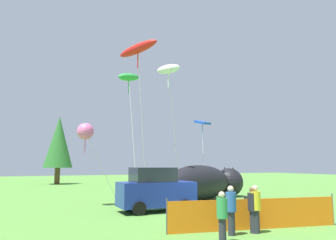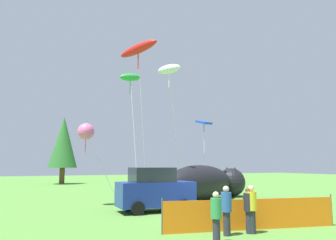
{
  "view_description": "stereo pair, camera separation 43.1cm",
  "coord_description": "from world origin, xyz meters",
  "px_view_note": "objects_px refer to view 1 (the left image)",
  "views": [
    {
      "loc": [
        -8.7,
        -13.94,
        2.43
      ],
      "look_at": [
        -0.56,
        3.41,
        5.02
      ],
      "focal_mm": 35.0,
      "sensor_mm": 36.0,
      "label": 1
    },
    {
      "loc": [
        -8.31,
        -14.11,
        2.43
      ],
      "look_at": [
        -0.56,
        3.41,
        5.02
      ],
      "focal_mm": 35.0,
      "sensor_mm": 36.0,
      "label": 2
    }
  ],
  "objects_px": {
    "spectator_in_green_shirt": "(222,215)",
    "kite_blue_box": "(202,124)",
    "parked_car": "(155,190)",
    "spectator_in_red_shirt": "(231,208)",
    "folding_chair": "(249,205)",
    "kite_pink_octopus": "(85,131)",
    "kite_red_lizard": "(138,49)",
    "spectator_in_blue_shirt": "(256,207)",
    "inflatable_cat": "(205,184)",
    "spectator_in_yellow_shirt": "(253,208)",
    "kite_green_fish": "(129,78)",
    "kite_white_ghost": "(168,70)"
  },
  "relations": [
    {
      "from": "spectator_in_green_shirt",
      "to": "kite_blue_box",
      "type": "distance_m",
      "value": 13.94
    },
    {
      "from": "parked_car",
      "to": "spectator_in_red_shirt",
      "type": "bearing_deg",
      "value": -86.35
    },
    {
      "from": "folding_chair",
      "to": "kite_pink_octopus",
      "type": "bearing_deg",
      "value": 148.71
    },
    {
      "from": "kite_red_lizard",
      "to": "spectator_in_green_shirt",
      "type": "bearing_deg",
      "value": -94.04
    },
    {
      "from": "spectator_in_blue_shirt",
      "to": "kite_pink_octopus",
      "type": "distance_m",
      "value": 11.34
    },
    {
      "from": "spectator_in_green_shirt",
      "to": "spectator_in_blue_shirt",
      "type": "bearing_deg",
      "value": 20.39
    },
    {
      "from": "inflatable_cat",
      "to": "spectator_in_green_shirt",
      "type": "xyz_separation_m",
      "value": [
        -5.96,
        -10.73,
        -0.23
      ]
    },
    {
      "from": "spectator_in_blue_shirt",
      "to": "kite_blue_box",
      "type": "relative_size",
      "value": 0.3
    },
    {
      "from": "parked_car",
      "to": "inflatable_cat",
      "type": "distance_m",
      "value": 6.35
    },
    {
      "from": "spectator_in_blue_shirt",
      "to": "spectator_in_yellow_shirt",
      "type": "bearing_deg",
      "value": 146.61
    },
    {
      "from": "kite_green_fish",
      "to": "spectator_in_yellow_shirt",
      "type": "bearing_deg",
      "value": -89.22
    },
    {
      "from": "parked_car",
      "to": "kite_red_lizard",
      "type": "relative_size",
      "value": 0.39
    },
    {
      "from": "spectator_in_yellow_shirt",
      "to": "kite_green_fish",
      "type": "height_order",
      "value": "kite_green_fish"
    },
    {
      "from": "spectator_in_yellow_shirt",
      "to": "folding_chair",
      "type": "bearing_deg",
      "value": 53.16
    },
    {
      "from": "folding_chair",
      "to": "spectator_in_yellow_shirt",
      "type": "xyz_separation_m",
      "value": [
        -2.33,
        -3.1,
        0.34
      ]
    },
    {
      "from": "parked_car",
      "to": "kite_blue_box",
      "type": "relative_size",
      "value": 0.7
    },
    {
      "from": "kite_pink_octopus",
      "to": "inflatable_cat",
      "type": "bearing_deg",
      "value": 0.39
    },
    {
      "from": "parked_car",
      "to": "inflatable_cat",
      "type": "height_order",
      "value": "inflatable_cat"
    },
    {
      "from": "spectator_in_yellow_shirt",
      "to": "kite_pink_octopus",
      "type": "distance_m",
      "value": 11.27
    },
    {
      "from": "kite_white_ghost",
      "to": "kite_red_lizard",
      "type": "height_order",
      "value": "kite_red_lizard"
    },
    {
      "from": "spectator_in_blue_shirt",
      "to": "kite_green_fish",
      "type": "height_order",
      "value": "kite_green_fish"
    },
    {
      "from": "kite_blue_box",
      "to": "folding_chair",
      "type": "bearing_deg",
      "value": -105.67
    },
    {
      "from": "folding_chair",
      "to": "kite_green_fish",
      "type": "distance_m",
      "value": 13.99
    },
    {
      "from": "spectator_in_yellow_shirt",
      "to": "kite_green_fish",
      "type": "relative_size",
      "value": 0.17
    },
    {
      "from": "spectator_in_blue_shirt",
      "to": "spectator_in_red_shirt",
      "type": "distance_m",
      "value": 1.02
    },
    {
      "from": "kite_green_fish",
      "to": "kite_red_lizard",
      "type": "xyz_separation_m",
      "value": [
        -0.95,
        -4.67,
        0.61
      ]
    },
    {
      "from": "kite_white_ghost",
      "to": "kite_green_fish",
      "type": "bearing_deg",
      "value": 111.42
    },
    {
      "from": "spectator_in_yellow_shirt",
      "to": "spectator_in_red_shirt",
      "type": "relative_size",
      "value": 0.96
    },
    {
      "from": "kite_white_ghost",
      "to": "spectator_in_blue_shirt",
      "type": "bearing_deg",
      "value": -97.16
    },
    {
      "from": "kite_pink_octopus",
      "to": "kite_blue_box",
      "type": "height_order",
      "value": "kite_blue_box"
    },
    {
      "from": "inflatable_cat",
      "to": "spectator_in_green_shirt",
      "type": "distance_m",
      "value": 12.28
    },
    {
      "from": "parked_car",
      "to": "kite_pink_octopus",
      "type": "xyz_separation_m",
      "value": [
        -3.0,
        3.56,
        3.25
      ]
    },
    {
      "from": "inflatable_cat",
      "to": "parked_car",
      "type": "bearing_deg",
      "value": -169.57
    },
    {
      "from": "kite_white_ghost",
      "to": "kite_pink_octopus",
      "type": "height_order",
      "value": "kite_white_ghost"
    },
    {
      "from": "kite_blue_box",
      "to": "spectator_in_blue_shirt",
      "type": "bearing_deg",
      "value": -112.06
    },
    {
      "from": "spectator_in_red_shirt",
      "to": "kite_pink_octopus",
      "type": "distance_m",
      "value": 10.94
    },
    {
      "from": "folding_chair",
      "to": "spectator_in_yellow_shirt",
      "type": "bearing_deg",
      "value": -111.57
    },
    {
      "from": "parked_car",
      "to": "spectator_in_yellow_shirt",
      "type": "xyz_separation_m",
      "value": [
        1.11,
        -6.34,
        -0.22
      ]
    },
    {
      "from": "spectator_in_blue_shirt",
      "to": "kite_red_lizard",
      "type": "relative_size",
      "value": 0.16
    },
    {
      "from": "spectator_in_blue_shirt",
      "to": "spectator_in_green_shirt",
      "type": "xyz_separation_m",
      "value": [
        -1.93,
        -0.72,
        -0.06
      ]
    },
    {
      "from": "spectator_in_green_shirt",
      "to": "spectator_in_yellow_shirt",
      "type": "xyz_separation_m",
      "value": [
        1.85,
        0.77,
        0.02
      ]
    },
    {
      "from": "spectator_in_red_shirt",
      "to": "kite_pink_octopus",
      "type": "height_order",
      "value": "kite_pink_octopus"
    },
    {
      "from": "kite_white_ghost",
      "to": "kite_green_fish",
      "type": "relative_size",
      "value": 0.97
    },
    {
      "from": "parked_car",
      "to": "folding_chair",
      "type": "relative_size",
      "value": 4.38
    },
    {
      "from": "kite_white_ghost",
      "to": "kite_green_fish",
      "type": "distance_m",
      "value": 4.22
    },
    {
      "from": "folding_chair",
      "to": "spectator_in_blue_shirt",
      "type": "height_order",
      "value": "spectator_in_blue_shirt"
    },
    {
      "from": "inflatable_cat",
      "to": "spectator_in_green_shirt",
      "type": "height_order",
      "value": "inflatable_cat"
    },
    {
      "from": "spectator_in_blue_shirt",
      "to": "kite_green_fish",
      "type": "xyz_separation_m",
      "value": [
        -0.27,
        13.97,
        8.14
      ]
    },
    {
      "from": "spectator_in_green_shirt",
      "to": "kite_pink_octopus",
      "type": "height_order",
      "value": "kite_pink_octopus"
    },
    {
      "from": "kite_green_fish",
      "to": "parked_car",
      "type": "bearing_deg",
      "value": -96.97
    }
  ]
}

